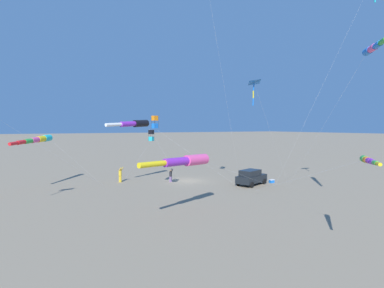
{
  "coord_description": "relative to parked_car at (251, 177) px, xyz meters",
  "views": [
    {
      "loc": [
        -17.73,
        -33.45,
        7.03
      ],
      "look_at": [
        -4.5,
        -9.44,
        5.42
      ],
      "focal_mm": 27.6,
      "sensor_mm": 36.0,
      "label": 1
    }
  ],
  "objects": [
    {
      "name": "kite_windsock_purple_drifting",
      "position": [
        -7.76,
        -18.44,
        4.3
      ],
      "size": [
        7.14,
        17.1,
        5.43
      ],
      "color": "green",
      "rests_on": "ground_plane"
    },
    {
      "name": "kite_windsock_rainbow_low_near",
      "position": [
        -12.23,
        7.11,
        6.44
      ],
      "size": [
        10.61,
        3.73,
        7.9
      ],
      "color": "black",
      "rests_on": "ground_plane"
    },
    {
      "name": "person_adult_flyer",
      "position": [
        -13.38,
        9.38,
        0.1
      ],
      "size": [
        0.63,
        0.69,
        1.93
      ],
      "color": "gold",
      "rests_on": "ground_plane"
    },
    {
      "name": "kite_windsock_blue_topmost",
      "position": [
        -12.45,
        -6.76,
        3.36
      ],
      "size": [
        18.8,
        7.43,
        4.76
      ],
      "color": "#EF4C93",
      "rests_on": "ground_plane"
    },
    {
      "name": "kite_windsock_green_low_center",
      "position": [
        -0.65,
        -14.6,
        12.05
      ],
      "size": [
        7.69,
        15.65,
        13.31
      ],
      "color": "blue",
      "rests_on": "ground_plane"
    },
    {
      "name": "kite_box_teal_far_right",
      "position": [
        -11.62,
        3.0,
        5.12
      ],
      "size": [
        1.27,
        7.95,
        6.68
      ],
      "color": "black",
      "rests_on": "ground_plane"
    },
    {
      "name": "cooler_box",
      "position": [
        3.13,
        -0.22,
        -0.74
      ],
      "size": [
        0.62,
        0.42,
        0.42
      ],
      "color": "blue",
      "rests_on": "ground_plane"
    },
    {
      "name": "kite_box_checkered_midright",
      "position": [
        -12.53,
        -0.44,
        6.52
      ],
      "size": [
        10.24,
        1.38,
        8.1
      ],
      "color": "orange",
      "rests_on": "ground_plane"
    },
    {
      "name": "parked_car",
      "position": [
        0.0,
        0.0,
        0.0
      ],
      "size": [
        4.66,
        3.11,
        1.85
      ],
      "color": "black",
      "rests_on": "ground_plane"
    },
    {
      "name": "person_child_green_jacket",
      "position": [
        -7.75,
        6.35,
        -0.01
      ],
      "size": [
        0.56,
        0.45,
        1.72
      ],
      "color": "#8E6B9E",
      "rests_on": "ground_plane"
    },
    {
      "name": "kite_windsock_long_streamer_left",
      "position": [
        -22.59,
        10.69,
        4.59
      ],
      "size": [
        9.57,
        5.75,
        6.09
      ],
      "color": "#1EB7C6",
      "rests_on": "ground_plane"
    },
    {
      "name": "ground_plane",
      "position": [
        -5.55,
        6.0,
        -0.95
      ],
      "size": [
        600.0,
        600.0,
        0.0
      ],
      "primitive_type": "plane",
      "color": "gray"
    },
    {
      "name": "kite_delta_black_fish_shape",
      "position": [
        -4.94,
        -6.05,
        10.15
      ],
      "size": [
        10.85,
        5.76,
        11.46
      ],
      "color": "blue",
      "rests_on": "ground_plane"
    }
  ]
}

